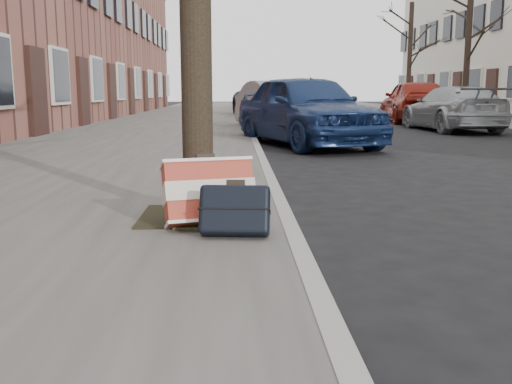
{
  "coord_description": "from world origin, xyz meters",
  "views": [
    {
      "loc": [
        -1.67,
        -3.32,
        1.12
      ],
      "look_at": [
        -1.51,
        0.8,
        0.39
      ],
      "focal_mm": 40.0,
      "sensor_mm": 36.0,
      "label": 1
    }
  ],
  "objects_px": {
    "car_near_front": "(306,109)",
    "car_near_mid": "(282,107)",
    "suitcase_navy": "(235,210)",
    "suitcase_red": "(209,193)"
  },
  "relations": [
    {
      "from": "car_near_front",
      "to": "car_near_mid",
      "type": "distance_m",
      "value": 3.97
    },
    {
      "from": "car_near_front",
      "to": "car_near_mid",
      "type": "height_order",
      "value": "car_near_front"
    },
    {
      "from": "car_near_front",
      "to": "suitcase_navy",
      "type": "bearing_deg",
      "value": -118.64
    },
    {
      "from": "suitcase_navy",
      "to": "car_near_front",
      "type": "xyz_separation_m",
      "value": [
        1.47,
        7.94,
        0.44
      ]
    },
    {
      "from": "suitcase_red",
      "to": "car_near_mid",
      "type": "distance_m",
      "value": 11.68
    },
    {
      "from": "suitcase_red",
      "to": "suitcase_navy",
      "type": "relative_size",
      "value": 1.35
    },
    {
      "from": "suitcase_red",
      "to": "car_near_mid",
      "type": "bearing_deg",
      "value": 67.44
    },
    {
      "from": "car_near_front",
      "to": "car_near_mid",
      "type": "xyz_separation_m",
      "value": [
        -0.18,
        3.97,
        -0.05
      ]
    },
    {
      "from": "suitcase_navy",
      "to": "car_near_mid",
      "type": "bearing_deg",
      "value": 89.16
    },
    {
      "from": "suitcase_red",
      "to": "suitcase_navy",
      "type": "distance_m",
      "value": 0.38
    }
  ]
}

